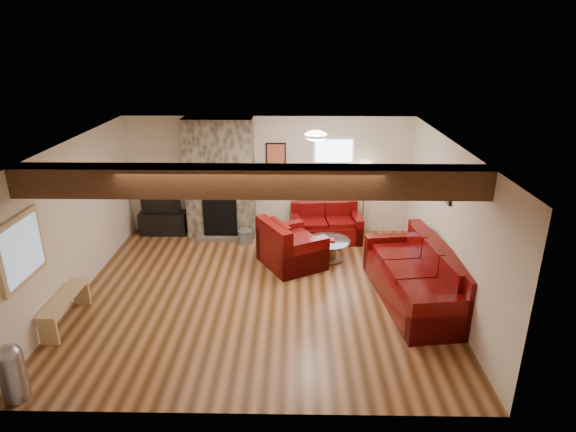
# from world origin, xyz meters

# --- Properties ---
(room) EXTENTS (8.00, 8.00, 8.00)m
(room) POSITION_xyz_m (0.00, 0.00, 1.25)
(room) COLOR #523015
(room) RESTS_ON ground
(floor) EXTENTS (6.00, 6.00, 0.00)m
(floor) POSITION_xyz_m (0.00, 0.00, 0.00)
(floor) COLOR #523015
(floor) RESTS_ON ground
(oak_beam) EXTENTS (6.00, 0.36, 0.38)m
(oak_beam) POSITION_xyz_m (0.00, -1.25, 2.31)
(oak_beam) COLOR #351D10
(oak_beam) RESTS_ON room
(chimney_breast) EXTENTS (1.40, 0.67, 2.50)m
(chimney_breast) POSITION_xyz_m (-1.00, 2.49, 1.22)
(chimney_breast) COLOR #38322B
(chimney_breast) RESTS_ON floor
(back_window) EXTENTS (0.90, 0.08, 1.10)m
(back_window) POSITION_xyz_m (1.35, 2.71, 1.55)
(back_window) COLOR white
(back_window) RESTS_ON room
(hatch_window) EXTENTS (0.08, 1.00, 0.90)m
(hatch_window) POSITION_xyz_m (-2.96, -1.50, 1.45)
(hatch_window) COLOR tan
(hatch_window) RESTS_ON room
(ceiling_dome) EXTENTS (0.40, 0.40, 0.18)m
(ceiling_dome) POSITION_xyz_m (0.90, 0.90, 2.44)
(ceiling_dome) COLOR white
(ceiling_dome) RESTS_ON room
(artwork_back) EXTENTS (0.42, 0.06, 0.52)m
(artwork_back) POSITION_xyz_m (0.15, 2.71, 1.70)
(artwork_back) COLOR black
(artwork_back) RESTS_ON room
(artwork_right) EXTENTS (0.06, 0.55, 0.42)m
(artwork_right) POSITION_xyz_m (2.96, 0.30, 1.75)
(artwork_right) COLOR black
(artwork_right) RESTS_ON room
(sofa_three) EXTENTS (1.33, 2.53, 0.93)m
(sofa_three) POSITION_xyz_m (2.48, -0.20, 0.47)
(sofa_three) COLOR #400704
(sofa_three) RESTS_ON floor
(loveseat) EXTENTS (1.50, 0.96, 0.75)m
(loveseat) POSITION_xyz_m (1.20, 2.23, 0.38)
(loveseat) COLOR #400704
(loveseat) RESTS_ON floor
(armchair_red) EXTENTS (1.37, 1.42, 0.88)m
(armchair_red) POSITION_xyz_m (0.50, 1.07, 0.44)
(armchair_red) COLOR #400704
(armchair_red) RESTS_ON floor
(coffee_table) EXTENTS (0.83, 0.83, 0.43)m
(coffee_table) POSITION_xyz_m (1.19, 1.28, 0.20)
(coffee_table) COLOR #402914
(coffee_table) RESTS_ON floor
(tv_cabinet) EXTENTS (0.99, 0.39, 0.49)m
(tv_cabinet) POSITION_xyz_m (-2.28, 2.53, 0.25)
(tv_cabinet) COLOR black
(tv_cabinet) RESTS_ON floor
(television) EXTENTS (0.83, 0.11, 0.48)m
(television) POSITION_xyz_m (-2.28, 2.53, 0.73)
(television) COLOR black
(television) RESTS_ON tv_cabinet
(floor_lamp) EXTENTS (0.42, 0.42, 1.63)m
(floor_lamp) POSITION_xyz_m (2.00, 2.55, 1.40)
(floor_lamp) COLOR tan
(floor_lamp) RESTS_ON floor
(pine_bench) EXTENTS (0.28, 1.18, 0.44)m
(pine_bench) POSITION_xyz_m (-2.83, -0.95, 0.22)
(pine_bench) COLOR tan
(pine_bench) RESTS_ON floor
(pedal_bin) EXTENTS (0.39, 0.39, 0.75)m
(pedal_bin) POSITION_xyz_m (-2.71, -2.55, 0.38)
(pedal_bin) COLOR #96979B
(pedal_bin) RESTS_ON floor
(coal_bucket) EXTENTS (0.31, 0.31, 0.29)m
(coal_bucket) POSITION_xyz_m (-0.47, 2.04, 0.15)
(coal_bucket) COLOR gray
(coal_bucket) RESTS_ON floor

